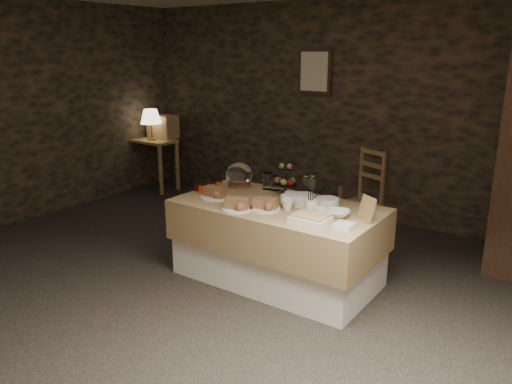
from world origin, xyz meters
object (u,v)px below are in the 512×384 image
Objects in this scene: table_lamp at (151,117)px; wine_rack at (163,127)px; console_table at (153,148)px; chair at (363,190)px; buffet_table at (277,237)px; fruit_stand at (285,180)px.

table_lamp is 0.28m from wine_rack.
table_lamp is (0.05, -0.05, 0.46)m from console_table.
chair is (3.08, 0.25, -0.53)m from wine_rack.
fruit_stand is at bearing 111.65° from buffet_table.
buffet_table is 3.51m from console_table.
wine_rack is 3.13m from chair.
console_table reaches higher than buffet_table.
buffet_table is 4.28× the size of wine_rack.
chair is 1.68m from fruit_stand.
fruit_stand is (3.02, -1.18, 0.22)m from console_table.
fruit_stand is at bearing -21.31° from console_table.
wine_rack is at bearing -154.01° from chair.
table_lamp is 1.06× the size of wine_rack.
table_lamp reaches higher than wine_rack.
buffet_table is 3.50m from table_lamp.
wine_rack is 1.31× the size of fruit_stand.
buffet_table is at bearing -25.62° from console_table.
buffet_table is 5.62× the size of fruit_stand.
console_table is at bearing 154.38° from buffet_table.
buffet_table is 0.56m from fruit_stand.
console_table is 3.16m from chair.
fruit_stand is (-0.10, -1.61, 0.45)m from chair.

